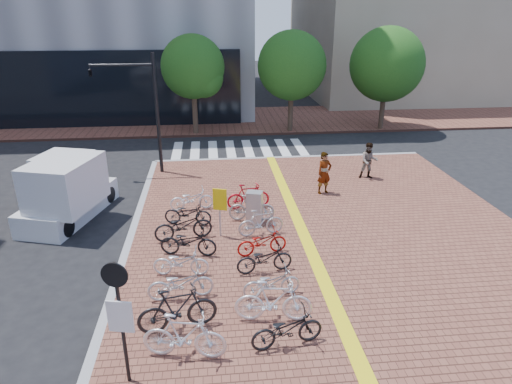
{
  "coord_description": "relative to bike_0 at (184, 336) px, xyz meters",
  "views": [
    {
      "loc": [
        -1.12,
        -10.76,
        7.5
      ],
      "look_at": [
        0.45,
        4.42,
        1.3
      ],
      "focal_mm": 32.0,
      "sensor_mm": 36.0,
      "label": 1
    }
  ],
  "objects": [
    {
      "name": "bike_3",
      "position": [
        -0.25,
        3.46,
        -0.14
      ],
      "size": [
        1.69,
        0.75,
        0.86
      ],
      "primitive_type": "imported",
      "rotation": [
        0.0,
        0.0,
        1.46
      ],
      "color": "silver",
      "rests_on": "sidewalk"
    },
    {
      "name": "bike_2",
      "position": [
        -0.2,
        2.29,
        -0.11
      ],
      "size": [
        1.83,
        0.81,
        0.93
      ],
      "primitive_type": "imported",
      "rotation": [
        0.0,
        0.0,
        1.68
      ],
      "color": "silver",
      "rests_on": "sidewalk"
    },
    {
      "name": "bike_13",
      "position": [
        2.37,
        5.74,
        -0.09
      ],
      "size": [
        1.67,
        0.74,
        0.97
      ],
      "primitive_type": "imported",
      "rotation": [
        0.0,
        0.0,
        1.75
      ],
      "color": "#B5B5BA",
      "rests_on": "sidewalk"
    },
    {
      "name": "bike_8",
      "position": [
        2.34,
        0.14,
        -0.12
      ],
      "size": [
        1.82,
        0.93,
        0.91
      ],
      "primitive_type": "imported",
      "rotation": [
        0.0,
        0.0,
        1.76
      ],
      "color": "black",
      "rests_on": "sidewalk"
    },
    {
      "name": "notice_sign",
      "position": [
        -1.16,
        -0.62,
        1.26
      ],
      "size": [
        0.53,
        0.18,
        2.91
      ],
      "color": "black",
      "rests_on": "sidewalk"
    },
    {
      "name": "bike_7",
      "position": [
        -0.07,
        8.16,
        -0.13
      ],
      "size": [
        1.75,
        0.8,
        0.89
      ],
      "primitive_type": "imported",
      "rotation": [
        0.0,
        0.0,
        1.7
      ],
      "color": "white",
      "rests_on": "sidewalk"
    },
    {
      "name": "bike_9",
      "position": [
        2.15,
        1.07,
        0.01
      ],
      "size": [
        2.0,
        0.78,
        1.17
      ],
      "primitive_type": "imported",
      "rotation": [
        0.0,
        0.0,
        1.45
      ],
      "color": "white",
      "rests_on": "sidewalk"
    },
    {
      "name": "bike_15",
      "position": [
        2.14,
        8.07,
        -0.07
      ],
      "size": [
        1.74,
        0.69,
        1.02
      ],
      "primitive_type": "imported",
      "rotation": [
        0.0,
        0.0,
        1.7
      ],
      "color": "#B20C1C",
      "rests_on": "sidewalk"
    },
    {
      "name": "yellow_sign",
      "position": [
        0.97,
        5.81,
        0.64
      ],
      "size": [
        0.47,
        0.19,
        1.76
      ],
      "color": "#B7B7BC",
      "rests_on": "sidewalk"
    },
    {
      "name": "street_trees",
      "position": [
        6.91,
        19.92,
        3.38
      ],
      "size": [
        16.2,
        4.6,
        6.35
      ],
      "color": "#38281E",
      "rests_on": "far_sidewalk"
    },
    {
      "name": "bike_10",
      "position": [
        2.25,
        2.14,
        -0.15
      ],
      "size": [
        1.66,
        0.78,
        0.84
      ],
      "primitive_type": "imported",
      "rotation": [
        0.0,
        0.0,
        1.71
      ],
      "color": "#B3B3B8",
      "rests_on": "sidewalk"
    },
    {
      "name": "ground",
      "position": [
        1.87,
        2.47,
        -0.72
      ],
      "size": [
        120.0,
        120.0,
        0.0
      ],
      "primitive_type": "plane",
      "color": "black",
      "rests_on": "ground"
    },
    {
      "name": "pedestrian_a",
      "position": [
        5.45,
        9.32,
        0.33
      ],
      "size": [
        0.77,
        0.63,
        1.8
      ],
      "primitive_type": "imported",
      "rotation": [
        0.0,
        0.0,
        0.35
      ],
      "color": "gray",
      "rests_on": "sidewalk"
    },
    {
      "name": "bike_0",
      "position": [
        0.0,
        0.0,
        0.0
      ],
      "size": [
        1.97,
        0.88,
        1.15
      ],
      "primitive_type": "imported",
      "rotation": [
        0.0,
        0.0,
        1.38
      ],
      "color": "white",
      "rests_on": "sidewalk"
    },
    {
      "name": "bike_6",
      "position": [
        -0.17,
        6.84,
        -0.12
      ],
      "size": [
        1.81,
        0.94,
        0.91
      ],
      "primitive_type": "imported",
      "rotation": [
        0.0,
        0.0,
        1.37
      ],
      "color": "black",
      "rests_on": "sidewalk"
    },
    {
      "name": "bike_11",
      "position": [
        2.21,
        3.38,
        -0.13
      ],
      "size": [
        1.76,
        0.83,
        0.89
      ],
      "primitive_type": "imported",
      "rotation": [
        0.0,
        0.0,
        1.72
      ],
      "color": "black",
      "rests_on": "sidewalk"
    },
    {
      "name": "bike_5",
      "position": [
        -0.28,
        5.71,
        -0.06
      ],
      "size": [
        2.05,
        1.06,
        1.03
      ],
      "primitive_type": "imported",
      "rotation": [
        0.0,
        0.0,
        1.77
      ],
      "color": "black",
      "rests_on": "sidewalk"
    },
    {
      "name": "far_sidewalk",
      "position": [
        1.87,
        23.47,
        -0.65
      ],
      "size": [
        70.0,
        8.0,
        0.15
      ],
      "primitive_type": "cube",
      "color": "brown",
      "rests_on": "ground"
    },
    {
      "name": "box_truck",
      "position": [
        -4.75,
        8.26,
        0.46
      ],
      "size": [
        3.03,
        4.68,
        2.51
      ],
      "color": "silver",
      "rests_on": "ground"
    },
    {
      "name": "kerb_north",
      "position": [
        4.87,
        14.47,
        -0.65
      ],
      "size": [
        14.0,
        0.25,
        0.15
      ],
      "primitive_type": "cube",
      "color": "gray",
      "rests_on": "ground"
    },
    {
      "name": "bike_12",
      "position": [
        2.26,
        4.44,
        -0.14
      ],
      "size": [
        1.72,
        0.9,
        0.86
      ],
      "primitive_type": "imported",
      "rotation": [
        0.0,
        0.0,
        1.78
      ],
      "color": "#A30F0B",
      "rests_on": "sidewalk"
    },
    {
      "name": "bike_4",
      "position": [
        -0.07,
        4.62,
        -0.1
      ],
      "size": [
        1.9,
        0.96,
        0.95
      ],
      "primitive_type": "imported",
      "rotation": [
        0.0,
        0.0,
        1.38
      ],
      "color": "black",
      "rests_on": "sidewalk"
    },
    {
      "name": "bike_14",
      "position": [
        2.16,
        6.94,
        -0.06
      ],
      "size": [
        1.74,
        0.64,
        1.02
      ],
      "primitive_type": "imported",
      "rotation": [
        0.0,
        0.0,
        1.48
      ],
      "color": "#A4A4A8",
      "rests_on": "sidewalk"
    },
    {
      "name": "pedestrian_b",
      "position": [
        7.93,
        10.9,
        0.27
      ],
      "size": [
        0.9,
        0.75,
        1.68
      ],
      "primitive_type": "imported",
      "rotation": [
        0.0,
        0.0,
        -0.15
      ],
      "color": "#4D5362",
      "rests_on": "sidewalk"
    },
    {
      "name": "traffic_light_pole",
      "position": [
        -2.91,
        12.82,
        3.23
      ],
      "size": [
        2.96,
        1.14,
        5.51
      ],
      "color": "black",
      "rests_on": "sidewalk"
    },
    {
      "name": "crosswalk",
      "position": [
        2.37,
        16.47,
        -0.72
      ],
      "size": [
        7.5,
        4.0,
        0.01
      ],
      "color": "silver",
      "rests_on": "ground"
    },
    {
      "name": "utility_box",
      "position": [
        2.24,
        6.72,
        0.04
      ],
      "size": [
        0.65,
        0.55,
        1.22
      ],
      "primitive_type": "cube",
      "rotation": [
        0.0,
        0.0,
        -0.28
      ],
      "color": "#AEAEB2",
      "rests_on": "sidewalk"
    },
    {
      "name": "bike_1",
      "position": [
        -0.2,
        0.98,
        0.01
      ],
      "size": [
        2.02,
        0.92,
        1.17
      ],
      "primitive_type": "imported",
      "rotation": [
        0.0,
        0.0,
        1.77
      ],
      "color": "black",
      "rests_on": "sidewalk"
    }
  ]
}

